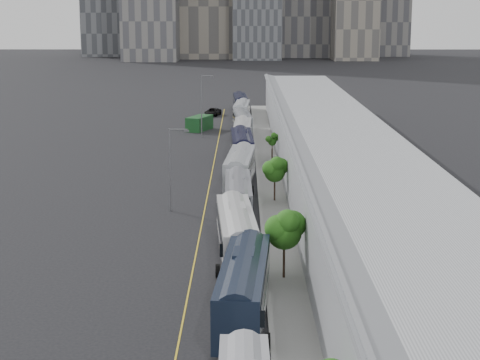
{
  "coord_description": "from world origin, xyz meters",
  "views": [
    {
      "loc": [
        2.41,
        -28.5,
        19.58
      ],
      "look_at": [
        2.07,
        50.22,
        3.0
      ],
      "focal_mm": 60.0,
      "sensor_mm": 36.0,
      "label": 1
    }
  ],
  "objects_px": {
    "bus_2": "(237,238)",
    "bus_8": "(242,113)",
    "bus_6": "(243,134)",
    "bus_3": "(238,200)",
    "bus_1": "(244,293)",
    "bus_5": "(242,149)",
    "street_lamp_near": "(172,163)",
    "suv": "(213,112)",
    "bus_9": "(240,104)",
    "street_lamp_far": "(203,102)",
    "bus_4": "(240,171)",
    "shipping_container": "(199,123)",
    "bus_7": "(242,124)"
  },
  "relations": [
    {
      "from": "bus_1",
      "to": "bus_5",
      "type": "bearing_deg",
      "value": 94.32
    },
    {
      "from": "street_lamp_near",
      "to": "shipping_container",
      "type": "height_order",
      "value": "street_lamp_near"
    },
    {
      "from": "street_lamp_near",
      "to": "street_lamp_far",
      "type": "distance_m",
      "value": 48.15
    },
    {
      "from": "bus_4",
      "to": "suv",
      "type": "height_order",
      "value": "bus_4"
    },
    {
      "from": "bus_9",
      "to": "bus_5",
      "type": "bearing_deg",
      "value": -92.48
    },
    {
      "from": "street_lamp_far",
      "to": "suv",
      "type": "bearing_deg",
      "value": 88.84
    },
    {
      "from": "bus_4",
      "to": "street_lamp_near",
      "type": "height_order",
      "value": "street_lamp_near"
    },
    {
      "from": "bus_1",
      "to": "bus_9",
      "type": "xyz_separation_m",
      "value": [
        -0.68,
        109.71,
        -0.23
      ]
    },
    {
      "from": "bus_5",
      "to": "shipping_container",
      "type": "xyz_separation_m",
      "value": [
        -7.21,
        28.55,
        -0.48
      ]
    },
    {
      "from": "bus_2",
      "to": "bus_8",
      "type": "distance_m",
      "value": 83.25
    },
    {
      "from": "bus_8",
      "to": "bus_9",
      "type": "xyz_separation_m",
      "value": [
        -0.32,
        13.31,
        -0.01
      ]
    },
    {
      "from": "bus_8",
      "to": "shipping_container",
      "type": "bearing_deg",
      "value": -117.51
    },
    {
      "from": "bus_3",
      "to": "bus_5",
      "type": "xyz_separation_m",
      "value": [
        0.31,
        28.87,
        0.11
      ]
    },
    {
      "from": "bus_8",
      "to": "street_lamp_near",
      "type": "relative_size",
      "value": 1.47
    },
    {
      "from": "bus_6",
      "to": "bus_7",
      "type": "bearing_deg",
      "value": 91.43
    },
    {
      "from": "bus_3",
      "to": "street_lamp_far",
      "type": "distance_m",
      "value": 50.3
    },
    {
      "from": "bus_1",
      "to": "bus_8",
      "type": "height_order",
      "value": "bus_1"
    },
    {
      "from": "bus_2",
      "to": "shipping_container",
      "type": "distance_m",
      "value": 71.58
    },
    {
      "from": "bus_4",
      "to": "suv",
      "type": "distance_m",
      "value": 63.15
    },
    {
      "from": "bus_3",
      "to": "bus_5",
      "type": "distance_m",
      "value": 28.87
    },
    {
      "from": "bus_7",
      "to": "street_lamp_near",
      "type": "distance_m",
      "value": 53.44
    },
    {
      "from": "suv",
      "to": "bus_4",
      "type": "bearing_deg",
      "value": -72.41
    },
    {
      "from": "bus_1",
      "to": "bus_7",
      "type": "xyz_separation_m",
      "value": [
        -0.22,
        81.5,
        -0.22
      ]
    },
    {
      "from": "bus_7",
      "to": "shipping_container",
      "type": "distance_m",
      "value": 7.79
    },
    {
      "from": "bus_4",
      "to": "shipping_container",
      "type": "xyz_separation_m",
      "value": [
        -7.01,
        43.7,
        -0.5
      ]
    },
    {
      "from": "bus_4",
      "to": "bus_8",
      "type": "height_order",
      "value": "bus_4"
    },
    {
      "from": "bus_5",
      "to": "bus_9",
      "type": "xyz_separation_m",
      "value": [
        -0.45,
        53.87,
        -0.17
      ]
    },
    {
      "from": "street_lamp_far",
      "to": "shipping_container",
      "type": "height_order",
      "value": "street_lamp_far"
    },
    {
      "from": "street_lamp_near",
      "to": "shipping_container",
      "type": "relative_size",
      "value": 1.38
    },
    {
      "from": "bus_2",
      "to": "suv",
      "type": "relative_size",
      "value": 2.65
    },
    {
      "from": "suv",
      "to": "bus_3",
      "type": "bearing_deg",
      "value": -73.38
    },
    {
      "from": "bus_4",
      "to": "bus_6",
      "type": "height_order",
      "value": "bus_4"
    },
    {
      "from": "bus_4",
      "to": "shipping_container",
      "type": "height_order",
      "value": "bus_4"
    },
    {
      "from": "bus_3",
      "to": "bus_8",
      "type": "distance_m",
      "value": 69.42
    },
    {
      "from": "bus_4",
      "to": "bus_8",
      "type": "xyz_separation_m",
      "value": [
        0.08,
        55.71,
        -0.18
      ]
    },
    {
      "from": "bus_4",
      "to": "bus_9",
      "type": "height_order",
      "value": "bus_4"
    },
    {
      "from": "bus_7",
      "to": "bus_2",
      "type": "bearing_deg",
      "value": -94.46
    },
    {
      "from": "bus_3",
      "to": "bus_4",
      "type": "xyz_separation_m",
      "value": [
        0.11,
        13.71,
        0.14
      ]
    },
    {
      "from": "bus_3",
      "to": "bus_9",
      "type": "xyz_separation_m",
      "value": [
        -0.14,
        82.74,
        -0.06
      ]
    },
    {
      "from": "bus_2",
      "to": "shipping_container",
      "type": "bearing_deg",
      "value": 91.73
    },
    {
      "from": "bus_3",
      "to": "bus_8",
      "type": "xyz_separation_m",
      "value": [
        0.19,
        69.42,
        -0.05
      ]
    },
    {
      "from": "bus_2",
      "to": "street_lamp_far",
      "type": "height_order",
      "value": "street_lamp_far"
    },
    {
      "from": "bus_6",
      "to": "bus_7",
      "type": "distance_m",
      "value": 11.24
    },
    {
      "from": "bus_1",
      "to": "shipping_container",
      "type": "xyz_separation_m",
      "value": [
        -7.44,
        84.39,
        -0.54
      ]
    },
    {
      "from": "bus_1",
      "to": "bus_3",
      "type": "relative_size",
      "value": 1.12
    },
    {
      "from": "bus_4",
      "to": "street_lamp_near",
      "type": "xyz_separation_m",
      "value": [
        -6.7,
        -12.07,
        3.17
      ]
    },
    {
      "from": "bus_1",
      "to": "bus_6",
      "type": "xyz_separation_m",
      "value": [
        -0.16,
        70.26,
        -0.21
      ]
    },
    {
      "from": "bus_2",
      "to": "bus_3",
      "type": "xyz_separation_m",
      "value": [
        0.04,
        13.83,
        -0.15
      ]
    },
    {
      "from": "bus_8",
      "to": "bus_3",
      "type": "bearing_deg",
      "value": -87.12
    },
    {
      "from": "bus_6",
      "to": "bus_3",
      "type": "bearing_deg",
      "value": -89.36
    }
  ]
}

